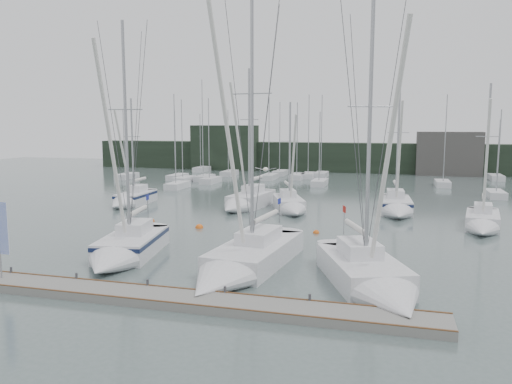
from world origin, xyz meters
TOP-DOWN VIEW (x-y plane):
  - ground at (0.00, 0.00)m, footprint 160.00×160.00m
  - dock at (0.00, -5.00)m, footprint 24.00×2.00m
  - far_treeline at (0.00, 62.00)m, footprint 90.00×4.00m
  - far_building_left at (-20.00, 60.00)m, footprint 12.00×3.00m
  - far_building_right at (18.00, 60.00)m, footprint 10.00×3.00m
  - mast_forest at (-3.83, 44.87)m, footprint 57.78×27.19m
  - sailboat_near_left at (-6.17, 0.79)m, footprint 4.59×9.64m
  - sailboat_near_center at (1.46, -0.19)m, footprint 4.60×12.15m
  - sailboat_near_right at (8.77, -1.35)m, footprint 6.54×10.06m
  - sailboat_mid_a at (-16.25, 19.49)m, footprint 2.87×7.66m
  - sailboat_mid_b at (-4.47, 20.59)m, footprint 3.95×9.29m
  - sailboat_mid_c at (0.32, 19.90)m, footprint 4.87×7.79m
  - sailboat_mid_d at (9.83, 21.49)m, footprint 3.26×8.44m
  - sailboat_mid_e at (16.25, 15.96)m, footprint 3.58×7.93m
  - buoy_a at (-5.35, 11.06)m, footprint 0.64×0.64m
  - buoy_b at (3.93, 11.67)m, footprint 0.49×0.49m
  - buoy_c at (-10.29, 12.39)m, footprint 0.65×0.65m
  - dock_banner at (-9.61, -4.93)m, footprint 0.61×0.08m
  - seagull at (3.26, -1.35)m, footprint 1.07×0.48m

SIDE VIEW (x-z plane):
  - ground at x=0.00m, z-range 0.00..0.00m
  - buoy_a at x=-5.35m, z-range -0.32..0.32m
  - buoy_b at x=3.93m, z-range -0.25..0.25m
  - buoy_c at x=-10.29m, z-range -0.33..0.33m
  - dock at x=0.00m, z-range 0.00..0.40m
  - mast_forest at x=-3.83m, z-range -6.82..7.76m
  - sailboat_mid_e at x=16.25m, z-range -5.50..6.62m
  - sailboat_mid_c at x=0.32m, z-range -4.93..6.08m
  - sailboat_near_center at x=1.46m, z-range -7.85..9.02m
  - sailboat_mid_a at x=-16.25m, z-range -5.19..6.40m
  - sailboat_near_right at x=8.77m, z-range -7.09..8.32m
  - sailboat_near_left at x=-6.17m, z-range -7.06..8.32m
  - sailboat_mid_d at x=9.83m, z-range -5.60..6.87m
  - sailboat_mid_b at x=-4.47m, z-range -6.57..7.86m
  - far_treeline at x=0.00m, z-range 0.00..5.00m
  - dock_banner at x=-9.61m, z-range 0.77..4.80m
  - far_building_right at x=18.00m, z-range 0.00..7.00m
  - far_building_left at x=-20.00m, z-range 0.00..8.00m
  - seagull at x=3.26m, z-range 5.88..6.10m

